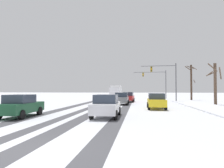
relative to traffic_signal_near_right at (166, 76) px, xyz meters
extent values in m
plane|color=silver|center=(-8.35, -28.28, -4.42)|extent=(300.00, 300.00, 0.00)
cube|color=#4C4C51|center=(-12.46, -13.16, -4.41)|extent=(1.14, 33.25, 0.01)
cube|color=#4C4C51|center=(-8.61, -13.16, -4.41)|extent=(0.96, 33.25, 0.01)
cube|color=#4C4C51|center=(-6.16, -13.16, -4.41)|extent=(0.93, 33.25, 0.01)
cube|color=#4C4C51|center=(-10.07, -13.16, -4.41)|extent=(0.79, 33.25, 0.01)
cube|color=white|center=(3.00, -14.67, -4.36)|extent=(4.00, 33.25, 0.12)
cylinder|color=#56565B|center=(1.60, -0.05, -1.17)|extent=(0.18, 0.18, 6.50)
cylinder|color=#56565B|center=(-1.30, 0.06, 1.68)|extent=(5.80, 0.33, 0.12)
cube|color=#B79319|center=(-2.46, 0.10, 1.13)|extent=(0.33, 0.25, 0.90)
sphere|color=black|center=(-2.46, -0.06, 1.43)|extent=(0.20, 0.20, 0.20)
sphere|color=orange|center=(-2.46, -0.06, 1.13)|extent=(0.20, 0.20, 0.20)
sphere|color=black|center=(-2.46, -0.06, 0.83)|extent=(0.20, 0.20, 0.20)
cylinder|color=#56565B|center=(1.60, 11.95, -1.17)|extent=(0.18, 0.18, 6.50)
cylinder|color=#56565B|center=(-2.07, 11.96, 1.68)|extent=(7.34, 0.13, 0.12)
cube|color=#B79319|center=(-3.54, 11.96, 1.13)|extent=(0.32, 0.24, 0.90)
sphere|color=black|center=(-3.54, 11.80, 1.43)|extent=(0.20, 0.20, 0.20)
sphere|color=orange|center=(-3.54, 11.80, 1.13)|extent=(0.20, 0.20, 0.20)
sphere|color=black|center=(-3.54, 11.80, 0.83)|extent=(0.20, 0.20, 0.20)
cube|color=red|center=(-6.35, -1.81, -3.75)|extent=(1.93, 4.19, 0.70)
cube|color=#2D3847|center=(-6.35, -1.96, -3.10)|extent=(1.66, 1.98, 0.60)
cylinder|color=black|center=(-7.08, -0.50, -4.10)|extent=(0.26, 0.65, 0.64)
cylinder|color=black|center=(-5.47, -0.59, -4.10)|extent=(0.26, 0.65, 0.64)
cylinder|color=black|center=(-7.22, -3.04, -4.10)|extent=(0.26, 0.65, 0.64)
cylinder|color=black|center=(-5.61, -3.13, -4.10)|extent=(0.26, 0.65, 0.64)
cube|color=slate|center=(-6.96, -7.74, -3.75)|extent=(1.70, 4.10, 0.70)
cube|color=#2D3847|center=(-6.96, -7.89, -3.10)|extent=(1.56, 1.90, 0.60)
cylinder|color=black|center=(-7.77, -6.46, -4.10)|extent=(0.22, 0.64, 0.64)
cylinder|color=black|center=(-6.16, -6.46, -4.10)|extent=(0.22, 0.64, 0.64)
cylinder|color=black|center=(-7.77, -9.01, -4.10)|extent=(0.22, 0.64, 0.64)
cylinder|color=black|center=(-6.15, -9.01, -4.10)|extent=(0.22, 0.64, 0.64)
cube|color=yellow|center=(-2.90, -13.36, -3.75)|extent=(1.76, 4.12, 0.70)
cube|color=#2D3847|center=(-2.90, -13.51, -3.10)|extent=(1.59, 1.92, 0.60)
cylinder|color=black|center=(-3.69, -12.08, -4.10)|extent=(0.23, 0.64, 0.64)
cylinder|color=black|center=(-2.07, -12.10, -4.10)|extent=(0.23, 0.64, 0.64)
cylinder|color=black|center=(-3.73, -14.62, -4.10)|extent=(0.23, 0.64, 0.64)
cylinder|color=black|center=(-2.11, -14.65, -4.10)|extent=(0.23, 0.64, 0.64)
cube|color=silver|center=(-7.07, -20.16, -3.75)|extent=(1.73, 4.11, 0.70)
cube|color=#2D3847|center=(-7.07, -20.31, -3.10)|extent=(1.57, 1.91, 0.60)
cylinder|color=black|center=(-7.88, -18.90, -4.10)|extent=(0.22, 0.64, 0.64)
cylinder|color=black|center=(-6.27, -18.89, -4.10)|extent=(0.22, 0.64, 0.64)
cylinder|color=black|center=(-7.87, -21.44, -4.10)|extent=(0.22, 0.64, 0.64)
cylinder|color=black|center=(-6.25, -21.43, -4.10)|extent=(0.22, 0.64, 0.64)
cube|color=#194C2D|center=(-13.25, -20.90, -3.75)|extent=(1.85, 4.16, 0.70)
cube|color=#2D3847|center=(-13.25, -21.05, -3.10)|extent=(1.63, 1.95, 0.60)
cylinder|color=black|center=(-14.11, -19.66, -4.10)|extent=(0.24, 0.65, 0.64)
cylinder|color=black|center=(-12.49, -19.60, -4.10)|extent=(0.24, 0.65, 0.64)
cylinder|color=black|center=(-12.40, -22.14, -4.10)|extent=(0.24, 0.65, 0.64)
cube|color=silver|center=(-9.90, 9.12, -2.95)|extent=(2.10, 2.20, 2.10)
cube|color=silver|center=(-9.90, 12.82, -2.70)|extent=(2.20, 5.20, 2.60)
cylinder|color=black|center=(-8.88, 9.56, -4.00)|extent=(0.28, 0.84, 0.84)
cylinder|color=black|center=(-10.91, 9.55, -4.00)|extent=(0.28, 0.84, 0.84)
cylinder|color=black|center=(-8.89, 14.25, -4.00)|extent=(0.28, 0.84, 0.84)
cylinder|color=black|center=(-10.91, 14.24, -4.00)|extent=(0.28, 0.84, 0.84)
cylinder|color=brown|center=(5.49, -6.38, -1.64)|extent=(0.38, 0.38, 5.56)
cylinder|color=brown|center=(6.03, -6.69, -0.24)|extent=(0.81, 1.27, 1.55)
cylinder|color=brown|center=(5.40, -5.77, -0.13)|extent=(1.30, 0.32, 0.70)
cylinder|color=brown|center=(4.97, -5.82, -0.22)|extent=(1.26, 1.18, 0.78)
cylinder|color=brown|center=(5.02, -6.74, 0.58)|extent=(0.92, 1.12, 1.19)
cylinder|color=#423023|center=(5.70, 6.28, -0.94)|extent=(0.36, 0.36, 6.96)
cylinder|color=#423023|center=(6.23, 6.02, -0.75)|extent=(0.65, 1.16, 0.62)
cylinder|color=#423023|center=(6.10, 5.68, 1.84)|extent=(1.30, 0.90, 0.63)
cylinder|color=#423023|center=(5.39, 5.71, 2.00)|extent=(1.25, 0.76, 0.69)
cylinder|color=#423023|center=(4.99, 5.95, 1.85)|extent=(0.83, 1.56, 0.98)
camera|label=1|loc=(-4.82, -34.30, -2.48)|focal=31.65mm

